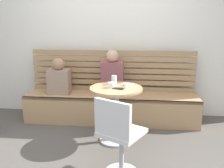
% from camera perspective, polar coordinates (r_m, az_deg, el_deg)
% --- Properties ---
extents(ground, '(8.00, 8.00, 0.00)m').
position_cam_1_polar(ground, '(3.10, -2.55, -16.60)').
color(ground, '#514C47').
extents(back_wall, '(5.20, 0.10, 2.90)m').
position_cam_1_polar(back_wall, '(4.30, 0.43, 12.35)').
color(back_wall, white).
rests_on(back_wall, ground).
extents(booth_bench, '(2.70, 0.52, 0.44)m').
position_cam_1_polar(booth_bench, '(4.09, -0.18, -5.33)').
color(booth_bench, tan).
rests_on(booth_bench, ground).
extents(booth_backrest, '(2.65, 0.04, 0.67)m').
position_cam_1_polar(booth_backrest, '(4.17, 0.16, 3.01)').
color(booth_backrest, '#A68157').
rests_on(booth_backrest, booth_bench).
extents(cafe_table, '(0.68, 0.68, 0.74)m').
position_cam_1_polar(cafe_table, '(3.34, 0.91, -4.45)').
color(cafe_table, '#ADADB2').
rests_on(cafe_table, ground).
extents(white_chair, '(0.54, 0.54, 0.85)m').
position_cam_1_polar(white_chair, '(2.61, 1.43, -11.26)').
color(white_chair, '#ADADB2').
rests_on(white_chair, ground).
extents(person_adult, '(0.34, 0.22, 0.70)m').
position_cam_1_polar(person_adult, '(3.95, 0.11, 1.99)').
color(person_adult, brown).
rests_on(person_adult, booth_bench).
extents(person_child_left, '(0.34, 0.22, 0.57)m').
position_cam_1_polar(person_child_left, '(4.11, -11.71, 1.23)').
color(person_child_left, '#9E7F6B').
rests_on(person_child_left, booth_bench).
extents(cup_glass_tall, '(0.07, 0.07, 0.12)m').
position_cam_1_polar(cup_glass_tall, '(3.43, 0.46, 0.91)').
color(cup_glass_tall, silver).
rests_on(cup_glass_tall, cafe_table).
extents(cup_espresso_small, '(0.06, 0.06, 0.05)m').
position_cam_1_polar(cup_espresso_small, '(3.28, 2.84, -0.29)').
color(cup_espresso_small, silver).
rests_on(cup_espresso_small, cafe_table).
extents(cup_ceramic_white, '(0.08, 0.08, 0.07)m').
position_cam_1_polar(cup_ceramic_white, '(3.26, -0.23, -0.23)').
color(cup_ceramic_white, white).
rests_on(cup_ceramic_white, cafe_table).
extents(plate_small, '(0.17, 0.17, 0.01)m').
position_cam_1_polar(plate_small, '(3.41, 3.46, -0.13)').
color(plate_small, white).
rests_on(plate_small, cafe_table).
extents(phone_on_table, '(0.15, 0.11, 0.01)m').
position_cam_1_polar(phone_on_table, '(3.21, 1.43, -1.02)').
color(phone_on_table, black).
rests_on(phone_on_table, cafe_table).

